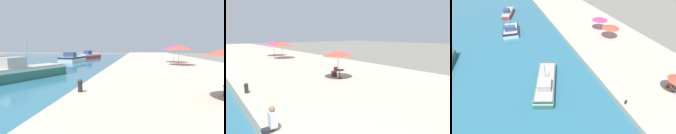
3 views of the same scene
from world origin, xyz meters
TOP-DOWN VIEW (x-y plane):
  - quay_promenade at (8.00, 37.00)m, footprint 16.00×90.00m
  - fishing_boat_near at (-7.33, 16.46)m, footprint 5.27×8.52m
  - fishing_boat_far at (-9.90, 35.52)m, footprint 4.00×6.70m
  - fishing_boat_distant at (-9.32, 47.45)m, footprint 4.26×8.27m
  - cafe_umbrella_white at (8.63, 24.46)m, footprint 3.38×3.38m
  - cafe_umbrella_striped at (8.89, 28.86)m, footprint 3.39×3.39m
  - cafe_table at (7.59, 8.77)m, footprint 0.80×0.80m
  - cafe_chair_left at (7.55, 9.49)m, footprint 0.42×0.45m
  - mooring_bollard at (0.50, 9.47)m, footprint 0.26×0.26m

SIDE VIEW (x-z plane):
  - quay_promenade at x=8.00m, z-range 0.00..0.77m
  - fishing_boat_far at x=-9.90m, z-range -1.02..2.50m
  - fishing_boat_near at x=-7.33m, z-range -1.08..2.64m
  - fishing_boat_distant at x=-9.32m, z-range -1.11..2.71m
  - cafe_chair_left at x=7.55m, z-range 0.64..1.55m
  - mooring_bollard at x=0.50m, z-range 0.79..1.45m
  - cafe_table at x=7.59m, z-range 0.94..1.68m
  - cafe_umbrella_striped at x=8.89m, z-range 1.75..4.31m
  - cafe_umbrella_white at x=8.63m, z-range 1.75..4.31m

